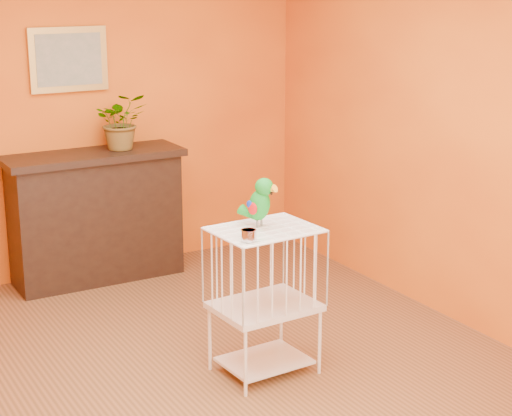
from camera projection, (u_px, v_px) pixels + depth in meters
ground at (198, 378)px, 5.24m from camera, size 4.50×4.50×0.00m
room_shell at (193, 123)px, 4.82m from camera, size 4.50×4.50×4.50m
console_cabinet at (96, 216)px, 6.82m from camera, size 1.41×0.51×1.04m
potted_plant at (119, 126)px, 6.81m from camera, size 0.49×0.53×0.35m
framed_picture at (69, 59)px, 6.63m from camera, size 0.62×0.04×0.50m
birdcage at (265, 299)px, 5.20m from camera, size 0.63×0.49×0.93m
feed_cup at (249, 235)px, 4.84m from camera, size 0.09×0.09×0.06m
parrot at (260, 201)px, 5.09m from camera, size 0.19×0.27×0.31m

